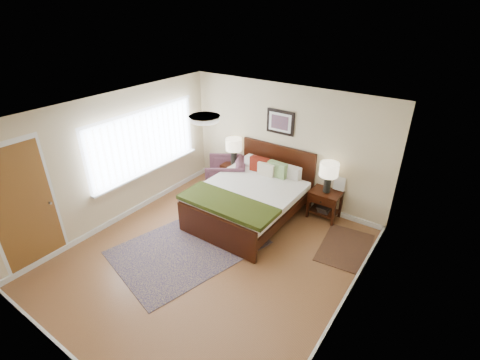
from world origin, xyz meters
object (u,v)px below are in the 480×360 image
at_px(bed, 250,194).
at_px(rug_persian, 189,247).
at_px(lamp_left, 234,146).
at_px(armchair, 226,176).
at_px(nightstand_left, 233,169).
at_px(lamp_right, 329,172).
at_px(nightstand_right, 325,202).

bearing_deg(bed, rug_persian, -104.14).
bearing_deg(rug_persian, lamp_left, 120.53).
relative_size(bed, armchair, 2.57).
bearing_deg(nightstand_left, lamp_right, 0.53).
relative_size(lamp_right, armchair, 0.70).
xyz_separation_m(bed, nightstand_left, (-1.03, 0.85, -0.09)).
xyz_separation_m(nightstand_right, lamp_left, (-2.23, 0.01, 0.65)).
relative_size(bed, nightstand_left, 3.83).
bearing_deg(nightstand_right, lamp_left, 179.63).
relative_size(bed, lamp_right, 3.66).
relative_size(nightstand_right, lamp_left, 0.97).
bearing_deg(rug_persian, lamp_right, 70.20).
relative_size(lamp_left, lamp_right, 1.00).
bearing_deg(bed, lamp_left, 139.68).
distance_m(lamp_left, lamp_right, 2.23).
distance_m(nightstand_left, rug_persian, 2.42).
xyz_separation_m(bed, lamp_right, (1.21, 0.87, 0.47)).
relative_size(nightstand_right, lamp_right, 0.97).
bearing_deg(armchair, nightstand_left, 141.94).
bearing_deg(lamp_left, nightstand_right, -0.37).
relative_size(bed, lamp_left, 3.66).
height_order(nightstand_right, armchair, armchair).
distance_m(nightstand_left, armchair, 0.26).
bearing_deg(lamp_left, armchair, -95.36).
bearing_deg(bed, armchair, 150.26).
xyz_separation_m(bed, armchair, (-1.05, 0.60, -0.16)).
relative_size(nightstand_left, rug_persian, 0.24).
distance_m(lamp_left, rug_persian, 2.60).
bearing_deg(lamp_left, bed, -40.32).
relative_size(nightstand_left, lamp_left, 0.96).
bearing_deg(lamp_left, rug_persian, -73.93).
distance_m(lamp_right, armchair, 2.36).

